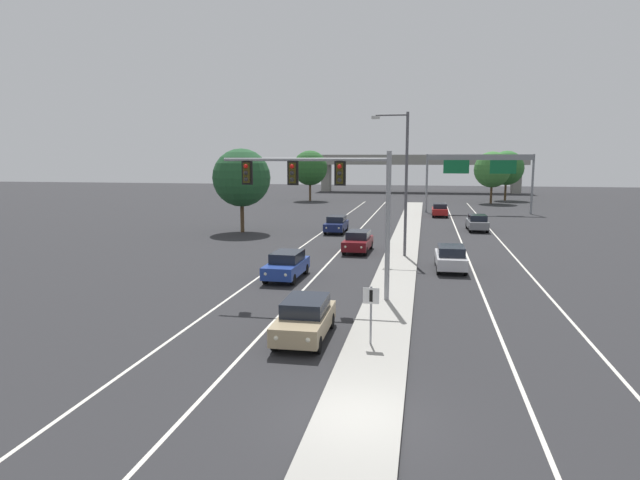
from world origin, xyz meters
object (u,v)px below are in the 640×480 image
car_oncoming_navy (336,224)px  car_receding_red (440,210)px  car_receding_silver (451,257)px  tree_far_left_b (310,168)px  car_oncoming_darkred (358,241)px  highway_sign_gantry (479,165)px  tree_far_left_c (241,178)px  tree_far_right_c (492,170)px  overhead_signal_mast (329,190)px  median_sign_post (371,307)px  street_lamp_median (403,176)px  car_receding_grey (477,222)px  car_oncoming_tan (305,318)px  car_oncoming_blue (287,265)px  tree_far_right_b (506,168)px

car_oncoming_navy → car_receding_red: size_ratio=1.00×
car_receding_silver → tree_far_left_b: 57.74m
car_oncoming_darkred → highway_sign_gantry: (11.49, 32.04, 5.34)m
tree_far_left_c → tree_far_right_c: 47.47m
overhead_signal_mast → tree_far_right_c: tree_far_right_c is taller
median_sign_post → highway_sign_gantry: 53.90m
overhead_signal_mast → car_receding_red: overhead_signal_mast is taller
car_receding_silver → tree_far_left_c: tree_far_left_c is taller
street_lamp_median → median_sign_post: bearing=-90.8°
median_sign_post → car_receding_silver: size_ratio=0.49×
car_oncoming_navy → tree_far_right_c: bearing=64.2°
median_sign_post → car_receding_grey: bearing=79.0°
median_sign_post → car_oncoming_darkred: bearing=98.3°
median_sign_post → tree_far_left_c: tree_far_left_c is taller
car_oncoming_navy → highway_sign_gantry: bearing=55.7°
overhead_signal_mast → tree_far_left_b: bearing=102.8°
car_oncoming_navy → tree_far_left_c: size_ratio=0.57×
car_oncoming_tan → car_oncoming_blue: 10.88m
car_oncoming_tan → car_receding_grey: same height
median_sign_post → car_oncoming_tan: (-2.64, 0.60, -0.77)m
tree_far_right_c → median_sign_post: bearing=-99.7°
highway_sign_gantry → tree_far_right_c: (3.37, 16.01, -0.93)m
street_lamp_median → car_receding_red: bearing=83.5°
overhead_signal_mast → street_lamp_median: street_lamp_median is taller
car_oncoming_tan → tree_far_right_b: size_ratio=0.55×
car_receding_red → highway_sign_gantry: highway_sign_gantry is taller
median_sign_post → highway_sign_gantry: size_ratio=0.17×
highway_sign_gantry → tree_far_left_b: bearing=147.6°
median_sign_post → tree_far_right_c: tree_far_right_c is taller
car_oncoming_blue → car_receding_silver: same height
car_oncoming_blue → car_receding_red: size_ratio=1.01×
car_oncoming_darkred → car_receding_red: 27.85m
car_oncoming_darkred → car_receding_grey: bearing=55.2°
car_oncoming_blue → tree_far_right_b: bearing=72.2°
car_oncoming_tan → tree_far_left_c: (-12.62, 29.44, 4.35)m
car_receding_grey → tree_far_left_c: 23.13m
median_sign_post → car_oncoming_navy: median_sign_post is taller
street_lamp_median → tree_far_left_c: 18.96m
car_receding_silver → car_receding_red: (0.05, 32.77, 0.00)m
car_oncoming_darkred → tree_far_left_c: (-12.21, 9.05, 4.35)m
car_receding_red → car_receding_grey: bearing=-75.7°
tree_far_left_c → overhead_signal_mast: bearing=-61.9°
car_oncoming_darkred → tree_far_right_c: tree_far_right_c is taller
highway_sign_gantry → car_oncoming_navy: bearing=-124.3°
car_oncoming_blue → tree_far_right_b: (20.86, 65.02, 4.54)m
overhead_signal_mast → highway_sign_gantry: bearing=76.4°
car_oncoming_tan → tree_far_left_b: size_ratio=0.55×
car_oncoming_blue → car_receding_red: same height
overhead_signal_mast → highway_sign_gantry: (11.20, 46.40, 0.67)m
street_lamp_median → car_oncoming_navy: street_lamp_median is taller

